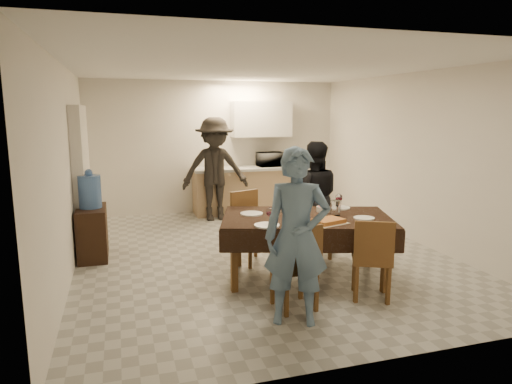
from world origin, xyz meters
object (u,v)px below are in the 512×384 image
water_pitcher (335,208)px  person_kitchen (215,169)px  dining_table (307,219)px  savoury_tart (328,221)px  microwave (270,159)px  person_far (313,196)px  person_near (297,237)px  wine_bottle (301,203)px  water_jug (90,192)px  console (93,233)px

water_pitcher → person_kitchen: bearing=103.0°
dining_table → person_kitchen: 3.34m
savoury_tart → microwave: 4.20m
dining_table → person_far: (0.55, 1.05, 0.06)m
water_pitcher → person_far: bearing=79.7°
microwave → person_near: person_near is taller
savoury_tart → person_near: person_near is taller
dining_table → person_far: size_ratio=1.40×
wine_bottle → savoury_tart: wine_bottle is taller
person_far → dining_table: bearing=82.5°
water_jug → savoury_tart: water_jug is taller
water_pitcher → savoury_tart: size_ratio=0.46×
savoury_tart → water_pitcher: bearing=52.9°
water_pitcher → person_kitchen: person_kitchen is taller
console → person_near: size_ratio=0.45×
savoury_tart → person_near: bearing=-134.1°
dining_table → water_jug: bearing=165.1°
water_pitcher → person_far: (0.20, 1.10, -0.07)m
wine_bottle → microwave: microwave is taller
water_jug → person_far: size_ratio=0.28×
microwave → person_near: (-1.35, -4.81, -0.20)m
dining_table → water_jug: (-2.52, 1.59, 0.20)m
dining_table → savoury_tart: bearing=-57.9°
microwave → person_near: 5.00m
console → savoury_tart: 3.31m
wine_bottle → person_far: 1.17m
water_jug → water_pitcher: (2.87, -1.64, -0.07)m
person_near → person_far: (1.10, 2.10, -0.05)m
wine_bottle → microwave: 3.81m
person_near → person_far: size_ratio=1.07×
savoury_tart → dining_table: bearing=104.7°
person_kitchen → dining_table: bearing=-82.7°
savoury_tart → person_kitchen: person_kitchen is taller
water_jug → person_near: person_near is taller
microwave → person_kitchen: size_ratio=0.27×
person_far → person_kitchen: size_ratio=0.84×
dining_table → savoury_tart: (0.10, -0.38, 0.06)m
console → water_pitcher: size_ratio=4.20×
dining_table → person_near: bearing=-100.3°
water_jug → person_far: 3.12m
wine_bottle → person_kitchen: person_kitchen is taller
water_jug → person_far: person_far is taller
console → savoury_tart: size_ratio=1.94×
console → person_near: person_near is taller
person_far → person_kitchen: 2.46m
dining_table → console: bearing=165.1°
dining_table → microwave: microwave is taller
savoury_tart → person_near: size_ratio=0.23×
console → person_far: bearing=-10.0°
savoury_tart → person_near: (-0.65, -0.67, 0.05)m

